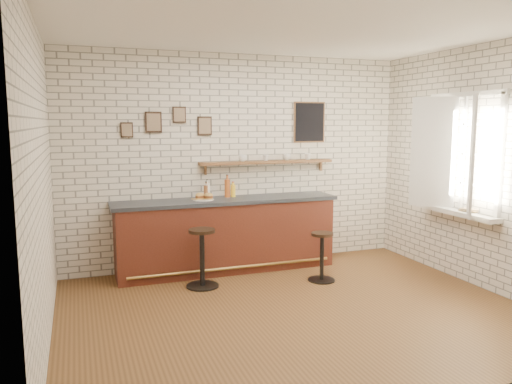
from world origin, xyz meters
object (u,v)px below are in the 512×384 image
bitters_bottle_amber (227,188)px  shelf_cup_c (287,157)px  condiment_bottle_yellow (233,190)px  bar_stool_left (202,256)px  bar_stool_right (322,255)px  shelf_cup_a (243,158)px  bitters_bottle_brown (206,191)px  bar_counter (227,235)px  ciabatta_sandwich (204,196)px  sandwich_plate (203,200)px  shelf_cup_d (308,157)px  bitters_bottle_white (207,191)px  book_lower (466,212)px  shelf_cup_b (266,158)px  book_upper (464,210)px

bitters_bottle_amber → shelf_cup_c: (0.93, 0.07, 0.40)m
bitters_bottle_amber → condiment_bottle_yellow: 0.09m
bar_stool_left → bar_stool_right: (1.52, -0.29, -0.05)m
condiment_bottle_yellow → shelf_cup_a: bearing=21.7°
bitters_bottle_brown → bar_counter: bearing=-28.4°
ciabatta_sandwich → bitters_bottle_brown: (0.07, 0.14, 0.04)m
sandwich_plate → shelf_cup_d: shelf_cup_d is taller
bitters_bottle_white → book_lower: (2.89, -1.74, -0.18)m
ciabatta_sandwich → shelf_cup_b: size_ratio=2.92×
bitters_bottle_amber → shelf_cup_d: bearing=3.0°
bitters_bottle_brown → bar_stool_left: bitters_bottle_brown is taller
condiment_bottle_yellow → book_lower: condiment_bottle_yellow is taller
bitters_bottle_brown → sandwich_plate: bearing=-119.6°
shelf_cup_c → book_lower: 2.53m
bitters_bottle_white → bar_stool_left: size_ratio=0.35×
bitters_bottle_brown → shelf_cup_a: size_ratio=1.99×
sandwich_plate → bar_stool_right: sandwich_plate is taller
ciabatta_sandwich → bitters_bottle_brown: 0.16m
sandwich_plate → bitters_bottle_brown: size_ratio=1.20×
bar_stool_left → shelf_cup_c: bearing=27.9°
bar_counter → shelf_cup_d: 1.69m
sandwich_plate → shelf_cup_a: shelf_cup_a is taller
sandwich_plate → bitters_bottle_amber: bitters_bottle_amber is taller
bitters_bottle_brown → bitters_bottle_white: bearing=0.0°
ciabatta_sandwich → bar_stool_right: ciabatta_sandwich is taller
bitters_bottle_white → bar_stool_right: bearing=-38.5°
shelf_cup_a → bitters_bottle_brown: bearing=173.1°
bitters_bottle_brown → shelf_cup_c: (1.23, 0.07, 0.44)m
bitters_bottle_brown → book_lower: bearing=-30.9°
shelf_cup_c → book_lower: bearing=-131.5°
bitters_bottle_white → condiment_bottle_yellow: size_ratio=1.21×
ciabatta_sandwich → shelf_cup_c: shelf_cup_c is taller
book_upper → bitters_bottle_brown: bearing=153.9°
book_lower → book_upper: 0.04m
sandwich_plate → shelf_cup_d: size_ratio=2.88×
bitters_bottle_brown → condiment_bottle_yellow: bearing=-0.0°
sandwich_plate → book_lower: bearing=-28.2°
bar_counter → shelf_cup_d: bearing=8.6°
bar_counter → bar_stool_left: bar_counter is taller
shelf_cup_a → book_lower: size_ratio=0.53×
sandwich_plate → bar_stool_left: size_ratio=0.38×
bar_counter → condiment_bottle_yellow: bearing=44.2°
sandwich_plate → shelf_cup_d: 1.74m
bar_stool_right → shelf_cup_b: shelf_cup_b is taller
bar_stool_left → bitters_bottle_white: bearing=70.2°
shelf_cup_b → shelf_cup_c: shelf_cup_c is taller
bitters_bottle_brown → condiment_bottle_yellow: (0.38, -0.00, -0.00)m
bar_stool_right → book_lower: bearing=-24.2°
shelf_cup_d → bar_stool_left: bearing=175.2°
shelf_cup_b → shelf_cup_d: bearing=-79.8°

